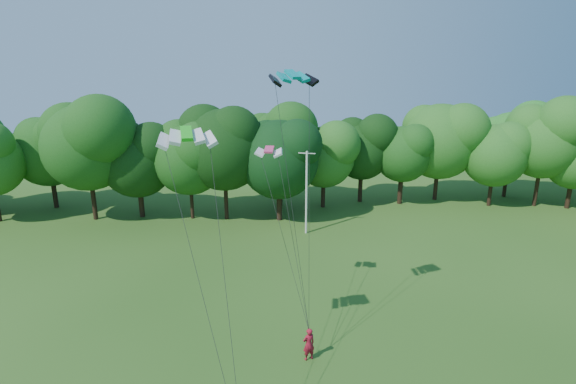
{
  "coord_description": "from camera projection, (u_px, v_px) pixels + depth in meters",
  "views": [
    {
      "loc": [
        -0.1,
        -11.71,
        15.85
      ],
      "look_at": [
        1.84,
        13.0,
        8.72
      ],
      "focal_mm": 28.0,
      "sensor_mm": 36.0,
      "label": 1
    }
  ],
  "objects": [
    {
      "name": "utility_pole",
      "position": [
        306.0,
        192.0,
        42.38
      ],
      "size": [
        1.57,
        0.54,
        8.06
      ],
      "rotation": [
        0.0,
        0.0,
        -0.29
      ],
      "color": "silver",
      "rests_on": "ground"
    },
    {
      "name": "kite_flyer_left",
      "position": [
        309.0,
        344.0,
        24.7
      ],
      "size": [
        0.82,
        0.68,
        1.93
      ],
      "primitive_type": "imported",
      "rotation": [
        0.0,
        0.0,
        3.5
      ],
      "color": "maroon",
      "rests_on": "ground"
    },
    {
      "name": "kite_teal",
      "position": [
        293.0,
        74.0,
        23.07
      ],
      "size": [
        2.68,
        1.89,
        0.51
      ],
      "rotation": [
        0.0,
        0.0,
        0.36
      ],
      "color": "#048A89",
      "rests_on": "ground"
    },
    {
      "name": "kite_green",
      "position": [
        186.0,
        134.0,
        20.43
      ],
      "size": [
        2.74,
        1.61,
        0.58
      ],
      "rotation": [
        0.0,
        0.0,
        0.19
      ],
      "color": "green",
      "rests_on": "ground"
    },
    {
      "name": "kite_pink",
      "position": [
        269.0,
        149.0,
        27.75
      ],
      "size": [
        1.79,
        1.12,
        0.36
      ],
      "rotation": [
        0.0,
        0.0,
        -0.2
      ],
      "color": "#D33A6E",
      "rests_on": "ground"
    },
    {
      "name": "tree_back_center",
      "position": [
        279.0,
        144.0,
        44.97
      ],
      "size": [
        8.86,
        8.86,
        12.88
      ],
      "color": "#311F13",
      "rests_on": "ground"
    },
    {
      "name": "tree_back_east",
      "position": [
        512.0,
        136.0,
        53.34
      ],
      "size": [
        8.27,
        8.27,
        12.03
      ],
      "color": "#332114",
      "rests_on": "ground"
    }
  ]
}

